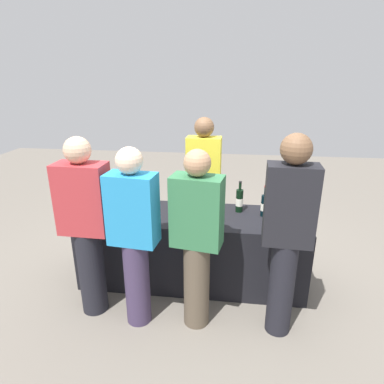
# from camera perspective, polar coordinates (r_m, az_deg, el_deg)

# --- Properties ---
(ground_plane) EXTENTS (12.00, 12.00, 0.00)m
(ground_plane) POSITION_cam_1_polar(r_m,az_deg,el_deg) (3.76, 0.00, -14.64)
(ground_plane) COLOR slate
(tasting_table) EXTENTS (2.31, 0.71, 0.76)m
(tasting_table) POSITION_cam_1_polar(r_m,az_deg,el_deg) (3.56, 0.00, -9.59)
(tasting_table) COLOR black
(tasting_table) RESTS_ON ground_plane
(wine_bottle_0) EXTENTS (0.08, 0.08, 0.30)m
(wine_bottle_0) POSITION_cam_1_polar(r_m,az_deg,el_deg) (3.59, -11.45, -1.18)
(wine_bottle_0) COLOR black
(wine_bottle_0) RESTS_ON tasting_table
(wine_bottle_1) EXTENTS (0.07, 0.07, 0.31)m
(wine_bottle_1) POSITION_cam_1_polar(r_m,az_deg,el_deg) (3.51, 0.52, -1.17)
(wine_bottle_1) COLOR black
(wine_bottle_1) RESTS_ON tasting_table
(wine_bottle_2) EXTENTS (0.07, 0.07, 0.33)m
(wine_bottle_2) POSITION_cam_1_polar(r_m,az_deg,el_deg) (3.46, 8.19, -1.45)
(wine_bottle_2) COLOR black
(wine_bottle_2) RESTS_ON tasting_table
(wine_bottle_3) EXTENTS (0.07, 0.07, 0.32)m
(wine_bottle_3) POSITION_cam_1_polar(r_m,az_deg,el_deg) (3.41, 12.39, -2.24)
(wine_bottle_3) COLOR black
(wine_bottle_3) RESTS_ON tasting_table
(wine_glass_0) EXTENTS (0.07, 0.07, 0.14)m
(wine_glass_0) POSITION_cam_1_polar(r_m,az_deg,el_deg) (3.42, -10.85, -2.27)
(wine_glass_0) COLOR silver
(wine_glass_0) RESTS_ON tasting_table
(wine_glass_1) EXTENTS (0.06, 0.06, 0.14)m
(wine_glass_1) POSITION_cam_1_polar(r_m,az_deg,el_deg) (3.18, 2.14, -3.71)
(wine_glass_1) COLOR silver
(wine_glass_1) RESTS_ON tasting_table
(wine_glass_2) EXTENTS (0.07, 0.07, 0.14)m
(wine_glass_2) POSITION_cam_1_polar(r_m,az_deg,el_deg) (3.23, 13.77, -3.95)
(wine_glass_2) COLOR silver
(wine_glass_2) RESTS_ON tasting_table
(server_pouring) EXTENTS (0.40, 0.23, 1.67)m
(server_pouring) POSITION_cam_1_polar(r_m,az_deg,el_deg) (3.91, 2.00, 1.70)
(server_pouring) COLOR #3F3351
(server_pouring) RESTS_ON ground_plane
(guest_0) EXTENTS (0.44, 0.25, 1.66)m
(guest_0) POSITION_cam_1_polar(r_m,az_deg,el_deg) (3.03, -17.81, -5.30)
(guest_0) COLOR black
(guest_0) RESTS_ON ground_plane
(guest_1) EXTENTS (0.42, 0.26, 1.61)m
(guest_1) POSITION_cam_1_polar(r_m,az_deg,el_deg) (2.81, -9.97, -7.21)
(guest_1) COLOR #3F3351
(guest_1) RESTS_ON ground_plane
(guest_2) EXTENTS (0.44, 0.29, 1.60)m
(guest_2) POSITION_cam_1_polar(r_m,az_deg,el_deg) (2.75, 0.84, -7.76)
(guest_2) COLOR brown
(guest_2) RESTS_ON ground_plane
(guest_3) EXTENTS (0.40, 0.23, 1.73)m
(guest_3) POSITION_cam_1_polar(r_m,az_deg,el_deg) (2.72, 16.12, -6.64)
(guest_3) COLOR black
(guest_3) RESTS_ON ground_plane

